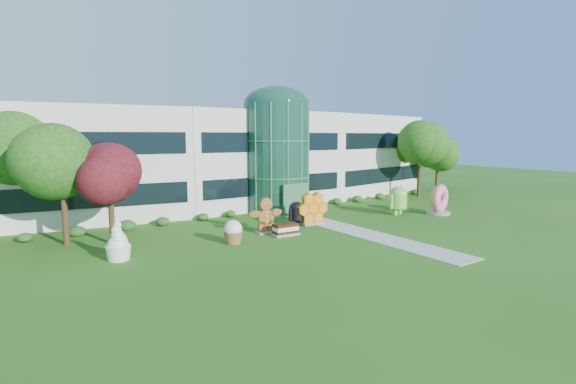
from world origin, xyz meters
TOP-DOWN VIEW (x-y plane):
  - ground at (0.00, 0.00)m, footprint 140.00×140.00m
  - building at (0.00, 18.00)m, footprint 46.00×15.00m
  - atrium at (0.00, 12.00)m, footprint 6.00×6.00m
  - walkway at (0.00, 2.00)m, footprint 2.40×20.00m
  - tree_red at (-15.50, 7.50)m, footprint 4.00×4.00m
  - trees_backdrop at (0.00, 13.00)m, footprint 52.00×8.00m
  - android_green at (7.66, 4.05)m, footprint 2.87×2.18m
  - android_black at (-2.28, 5.59)m, footprint 2.18×1.77m
  - donut at (10.83, 2.15)m, footprint 2.83×1.82m
  - gingerbread at (-5.68, 4.61)m, footprint 2.92×1.41m
  - ice_cream_sandwich at (-4.94, 3.15)m, footprint 1.96×1.08m
  - honeycomb at (-1.12, 5.06)m, footprint 2.94×1.12m
  - froyo at (-16.00, 3.60)m, footprint 1.68×1.68m
  - cupcake at (-8.99, 3.25)m, footprint 1.50×1.50m

SIDE VIEW (x-z plane):
  - ground at x=0.00m, z-range 0.00..0.00m
  - walkway at x=0.00m, z-range 0.00..0.04m
  - ice_cream_sandwich at x=-4.94m, z-range 0.00..0.85m
  - cupcake at x=-8.99m, z-range 0.00..1.55m
  - android_black at x=-2.28m, z-range 0.00..2.15m
  - honeycomb at x=-1.12m, z-range 0.00..2.29m
  - froyo at x=-16.00m, z-range 0.00..2.52m
  - gingerbread at x=-5.68m, z-range 0.00..2.59m
  - donut at x=10.83m, z-range 0.00..2.72m
  - android_green at x=7.66m, z-range 0.00..2.95m
  - tree_red at x=-15.50m, z-range 0.00..6.00m
  - trees_backdrop at x=0.00m, z-range 0.00..8.40m
  - building at x=0.00m, z-range 0.00..9.30m
  - atrium at x=0.00m, z-range 0.00..9.80m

